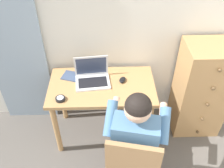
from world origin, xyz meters
TOP-DOWN VIEW (x-y plane):
  - wall_back at (0.00, 2.20)m, footprint 4.80×0.05m
  - curtain_panel at (-1.40, 2.13)m, footprint 0.60×0.03m
  - desk at (-0.52, 1.83)m, footprint 1.06×0.60m
  - dresser at (0.55, 1.93)m, footprint 0.52×0.46m
  - chair at (-0.26, 1.10)m, footprint 0.49×0.48m
  - person_seated at (-0.23, 1.28)m, footprint 0.61×0.64m
  - laptop at (-0.62, 1.91)m, footprint 0.36×0.28m
  - computer_mouse at (-0.31, 1.89)m, footprint 0.09×0.11m
  - desk_clock at (-0.91, 1.63)m, footprint 0.09×0.09m
  - notebook_pad at (-0.82, 1.97)m, footprint 0.25×0.21m

SIDE VIEW (x-z plane):
  - chair at x=-0.26m, z-range 0.06..0.94m
  - dresser at x=0.55m, z-range 0.00..1.11m
  - desk at x=-0.52m, z-range 0.24..0.98m
  - person_seated at x=-0.23m, z-range 0.08..1.29m
  - notebook_pad at x=-0.82m, z-range 0.73..0.74m
  - desk_clock at x=-0.91m, z-range 0.73..0.76m
  - computer_mouse at x=-0.31m, z-range 0.73..0.76m
  - laptop at x=-0.62m, z-range 0.66..0.90m
  - curtain_panel at x=-1.40m, z-range 0.00..2.26m
  - wall_back at x=0.00m, z-range 0.00..2.50m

